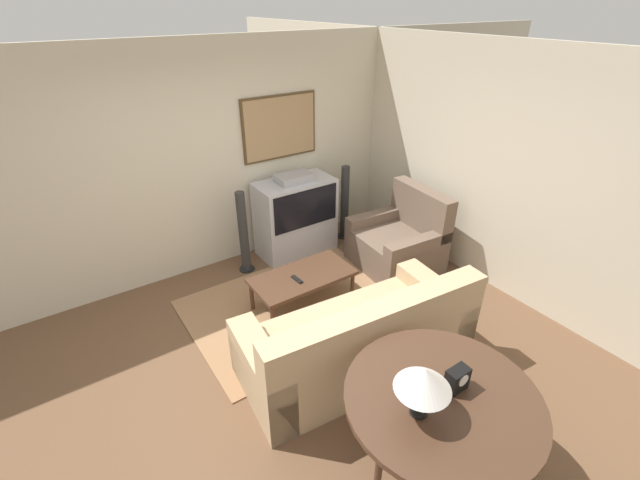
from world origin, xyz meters
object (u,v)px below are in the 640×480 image
Objects in this scene: coffee_table at (303,278)px; mantel_clock at (457,379)px; console_table at (442,403)px; table_lamp at (424,379)px; speaker_tower_left at (244,235)px; speaker_tower_right at (345,205)px; couch at (359,341)px; tv at (296,216)px; armchair at (399,243)px.

mantel_clock reaches higher than coffee_table.
table_lamp reaches higher than console_table.
coffee_table is 1.05m from speaker_tower_left.
speaker_tower_right is at bearing 37.28° from coffee_table.
tv is at bearing -101.10° from couch.
coffee_table is 2.23m from console_table.
armchair is at bearing 53.42° from mantel_clock.
console_table is 3.59m from speaker_tower_right.
console_table is (-1.75, -2.21, 0.42)m from armchair.
table_lamp reaches higher than mantel_clock.
couch reaches higher than console_table.
mantel_clock is 0.16× the size of speaker_tower_left.
table_lamp is at bearing -120.12° from speaker_tower_right.
coffee_table is (-0.56, -1.06, -0.16)m from tv.
table_lamp reaches higher than speaker_tower_right.
armchair is 1.95m from speaker_tower_left.
console_table is at bearing -104.70° from tv.
tv is at bearing -134.09° from armchair.
coffee_table is at bearing -78.13° from speaker_tower_left.
table_lamp is 3.73m from speaker_tower_right.
armchair is at bearing -48.64° from tv.
console_table is 3.20m from speaker_tower_left.
tv is 3.35m from console_table.
couch is 2.04× the size of speaker_tower_left.
tv is at bearing 176.53° from speaker_tower_right.
tv is 1.03× the size of speaker_tower_left.
speaker_tower_left is (-0.77, -0.05, -0.01)m from tv.
tv is at bearing 62.19° from coffee_table.
mantel_clock is at bearing -102.80° from tv.
tv is 3.33m from mantel_clock.
couch is 1.20m from console_table.
table_lamp is (-1.08, -3.23, 0.57)m from tv.
table_lamp is at bearing -103.36° from coffee_table.
tv is 2.93× the size of table_lamp.
speaker_tower_left reaches higher than mantel_clock.
coffee_table is at bearing 76.64° from table_lamp.
armchair is (0.90, -1.03, -0.21)m from tv.
speaker_tower_left is at bearing -115.74° from armchair.
speaker_tower_left is at bearing -176.53° from tv.
console_table reaches higher than coffee_table.
tv is 0.77m from speaker_tower_left.
coffee_table is 2.35m from table_lamp.
couch is 2.04× the size of speaker_tower_right.
armchair is 2.85m from console_table.
table_lamp is (-1.98, -2.21, 0.78)m from armchair.
speaker_tower_left is at bearing 88.63° from console_table.
table_lamp reaches higher than coffee_table.
tv is 1.21m from coffee_table.
mantel_clock is at bearing -94.60° from coffee_table.
mantel_clock is 0.16× the size of speaker_tower_right.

